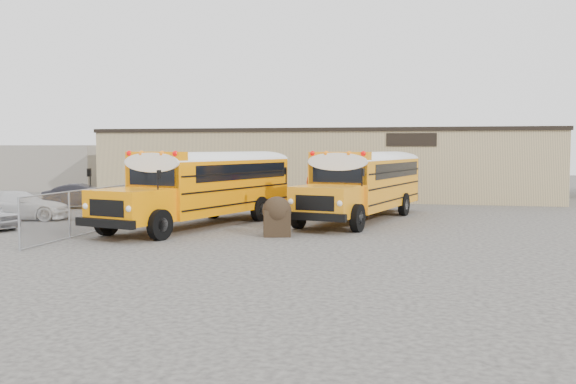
% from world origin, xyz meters
% --- Properties ---
extents(ground, '(120.00, 120.00, 0.00)m').
position_xyz_m(ground, '(0.00, 0.00, 0.00)').
color(ground, '#32302E').
rests_on(ground, ground).
extents(warehouse, '(30.20, 10.20, 4.67)m').
position_xyz_m(warehouse, '(-0.00, 19.99, 2.37)').
color(warehouse, tan).
rests_on(warehouse, ground).
extents(chainlink_fence, '(0.07, 18.07, 1.81)m').
position_xyz_m(chainlink_fence, '(-6.00, 3.00, 0.90)').
color(chainlink_fence, gray).
rests_on(chainlink_fence, ground).
extents(distant_building_left, '(8.00, 6.00, 3.60)m').
position_xyz_m(distant_building_left, '(-22.00, 22.00, 1.80)').
color(distant_building_left, gray).
rests_on(distant_building_left, ground).
extents(school_bus_left, '(5.79, 11.63, 3.31)m').
position_xyz_m(school_bus_left, '(-0.55, 8.83, 1.92)').
color(school_bus_left, '#FF8E03').
rests_on(school_bus_left, ground).
extents(school_bus_right, '(5.14, 11.57, 3.29)m').
position_xyz_m(school_bus_right, '(5.61, 12.78, 1.90)').
color(school_bus_right, orange).
rests_on(school_bus_right, ground).
extents(tarp_bundle, '(1.25, 1.18, 1.54)m').
position_xyz_m(tarp_bundle, '(1.43, -0.54, 0.79)').
color(tarp_bundle, black).
rests_on(tarp_bundle, ground).
extents(car_white, '(5.09, 3.14, 1.38)m').
position_xyz_m(car_white, '(-11.87, 2.14, 0.69)').
color(car_white, silver).
rests_on(car_white, ground).
extents(car_dark, '(4.41, 2.75, 1.37)m').
position_xyz_m(car_dark, '(-12.07, 8.18, 0.69)').
color(car_dark, black).
rests_on(car_dark, ground).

